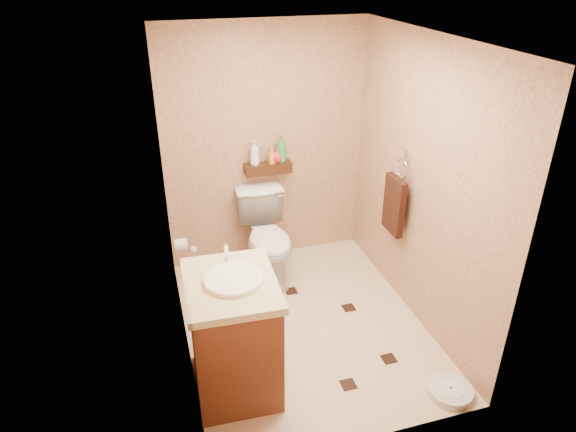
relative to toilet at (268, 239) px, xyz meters
name	(u,v)px	position (x,y,z in m)	size (l,w,h in m)	color
ground	(303,324)	(0.10, -0.83, -0.42)	(2.50, 2.50, 0.00)	beige
wall_back	(266,148)	(0.10, 0.42, 0.78)	(2.00, 0.04, 2.40)	tan
wall_front	(375,293)	(0.10, -2.08, 0.78)	(2.00, 0.04, 2.40)	tan
wall_left	(174,218)	(-0.90, -0.83, 0.78)	(0.04, 2.50, 2.40)	tan
wall_right	(421,186)	(1.10, -0.83, 0.78)	(0.04, 2.50, 2.40)	tan
ceiling	(308,38)	(0.10, -0.83, 1.98)	(2.00, 2.50, 0.02)	white
wall_shelf	(268,168)	(0.10, 0.34, 0.60)	(0.46, 0.14, 0.10)	#3E2310
floor_accents	(310,328)	(0.14, -0.91, -0.42)	(1.22, 1.38, 0.01)	black
toilet	(268,239)	(0.00, 0.00, 0.00)	(0.47, 0.83, 0.85)	white
vanity	(234,334)	(-0.60, -1.34, 0.06)	(0.66, 0.79, 1.07)	brown
bathroom_scale	(450,391)	(0.89, -1.90, -0.39)	(0.43, 0.43, 0.07)	silver
toilet_brush	(195,271)	(-0.72, 0.05, -0.27)	(0.10, 0.10, 0.43)	#1B6C66
towel_ring	(395,203)	(1.01, -0.58, 0.52)	(0.12, 0.30, 0.76)	silver
toilet_paper	(181,245)	(-0.84, -0.18, 0.18)	(0.12, 0.11, 0.12)	silver
bottle_a	(255,153)	(-0.03, 0.34, 0.77)	(0.09, 0.09, 0.24)	white
bottle_b	(272,155)	(0.14, 0.34, 0.72)	(0.07, 0.07, 0.15)	gold
bottle_c	(277,155)	(0.19, 0.34, 0.72)	(0.12, 0.12, 0.16)	red
bottle_d	(281,149)	(0.23, 0.34, 0.78)	(0.10, 0.10, 0.27)	#2D8945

